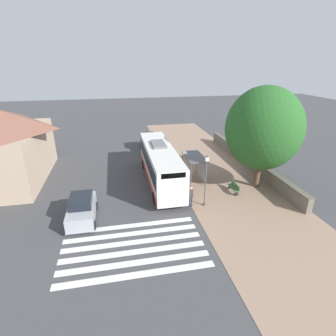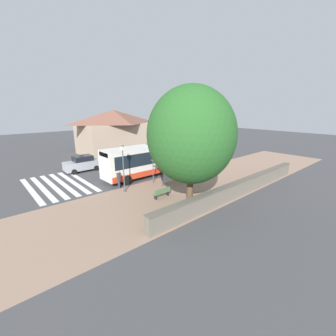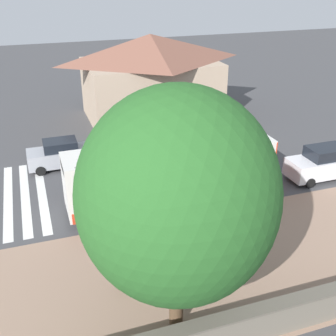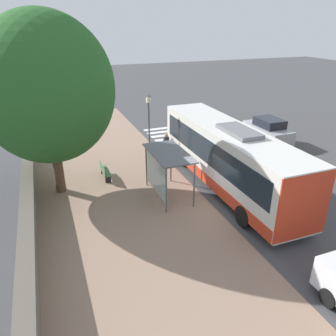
{
  "view_description": "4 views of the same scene",
  "coord_description": "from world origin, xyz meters",
  "px_view_note": "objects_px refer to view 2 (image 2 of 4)",
  "views": [
    {
      "loc": [
        5.52,
        24.79,
        11.02
      ],
      "look_at": [
        1.25,
        3.73,
        2.15
      ],
      "focal_mm": 28.0,
      "sensor_mm": 36.0,
      "label": 1
    },
    {
      "loc": [
        -18.33,
        16.91,
        7.55
      ],
      "look_at": [
        -1.23,
        1.89,
        1.37
      ],
      "focal_mm": 24.0,
      "sensor_mm": 36.0,
      "label": 2
    },
    {
      "loc": [
        -18.04,
        8.8,
        12.22
      ],
      "look_at": [
        1.58,
        2.04,
        2.21
      ],
      "focal_mm": 45.0,
      "sensor_mm": 36.0,
      "label": 3
    },
    {
      "loc": [
        -7.24,
        -12.28,
        8.52
      ],
      "look_at": [
        -1.23,
        3.35,
        1.01
      ],
      "focal_mm": 35.0,
      "sensor_mm": 36.0,
      "label": 4
    }
  ],
  "objects_px": {
    "bus_shelter": "(170,163)",
    "parked_car_behind_bus": "(209,155)",
    "street_lamp_near": "(123,165)",
    "bus": "(152,159)",
    "pedestrian": "(119,178)",
    "bench": "(162,193)",
    "shade_tree": "(191,136)",
    "parked_car_far_lane": "(82,164)"
  },
  "relations": [
    {
      "from": "bench",
      "to": "bus_shelter",
      "type": "bearing_deg",
      "value": -51.81
    },
    {
      "from": "bus",
      "to": "parked_car_behind_bus",
      "type": "xyz_separation_m",
      "value": [
        -0.24,
        -10.05,
        -0.88
      ]
    },
    {
      "from": "bus",
      "to": "parked_car_far_lane",
      "type": "relative_size",
      "value": 2.81
    },
    {
      "from": "bench",
      "to": "street_lamp_near",
      "type": "bearing_deg",
      "value": 26.75
    },
    {
      "from": "parked_car_behind_bus",
      "to": "parked_car_far_lane",
      "type": "bearing_deg",
      "value": 65.62
    },
    {
      "from": "bus_shelter",
      "to": "pedestrian",
      "type": "height_order",
      "value": "bus_shelter"
    },
    {
      "from": "bus",
      "to": "pedestrian",
      "type": "height_order",
      "value": "bus"
    },
    {
      "from": "bus",
      "to": "parked_car_behind_bus",
      "type": "bearing_deg",
      "value": -91.36
    },
    {
      "from": "bus_shelter",
      "to": "shade_tree",
      "type": "height_order",
      "value": "shade_tree"
    },
    {
      "from": "parked_car_behind_bus",
      "to": "shade_tree",
      "type": "bearing_deg",
      "value": 123.01
    },
    {
      "from": "pedestrian",
      "to": "parked_car_far_lane",
      "type": "height_order",
      "value": "parked_car_far_lane"
    },
    {
      "from": "bus",
      "to": "bus_shelter",
      "type": "relative_size",
      "value": 3.4
    },
    {
      "from": "street_lamp_near",
      "to": "parked_car_behind_bus",
      "type": "relative_size",
      "value": 0.95
    },
    {
      "from": "pedestrian",
      "to": "bench",
      "type": "bearing_deg",
      "value": -160.28
    },
    {
      "from": "pedestrian",
      "to": "bench",
      "type": "xyz_separation_m",
      "value": [
        -4.5,
        -1.61,
        -0.56
      ]
    },
    {
      "from": "bus_shelter",
      "to": "parked_car_behind_bus",
      "type": "xyz_separation_m",
      "value": [
        3.22,
        -10.33,
        -1.06
      ]
    },
    {
      "from": "bus_shelter",
      "to": "parked_car_behind_bus",
      "type": "relative_size",
      "value": 0.74
    },
    {
      "from": "bus",
      "to": "bus_shelter",
      "type": "distance_m",
      "value": 3.47
    },
    {
      "from": "pedestrian",
      "to": "street_lamp_near",
      "type": "relative_size",
      "value": 0.4
    },
    {
      "from": "bus_shelter",
      "to": "shade_tree",
      "type": "bearing_deg",
      "value": 153.42
    },
    {
      "from": "shade_tree",
      "to": "parked_car_behind_bus",
      "type": "xyz_separation_m",
      "value": [
        8.39,
        -12.91,
        -4.52
      ]
    },
    {
      "from": "bus_shelter",
      "to": "bench",
      "type": "xyz_separation_m",
      "value": [
        -2.61,
        3.32,
        -1.6
      ]
    },
    {
      "from": "bench",
      "to": "shade_tree",
      "type": "bearing_deg",
      "value": -163.93
    },
    {
      "from": "bus",
      "to": "pedestrian",
      "type": "bearing_deg",
      "value": 106.76
    },
    {
      "from": "street_lamp_near",
      "to": "bus_shelter",
      "type": "bearing_deg",
      "value": -98.36
    },
    {
      "from": "bus_shelter",
      "to": "bench",
      "type": "height_order",
      "value": "bus_shelter"
    },
    {
      "from": "pedestrian",
      "to": "bus",
      "type": "bearing_deg",
      "value": -73.24
    },
    {
      "from": "parked_car_behind_bus",
      "to": "bus_shelter",
      "type": "bearing_deg",
      "value": 107.32
    },
    {
      "from": "bus_shelter",
      "to": "bench",
      "type": "relative_size",
      "value": 2.04
    },
    {
      "from": "bus_shelter",
      "to": "pedestrian",
      "type": "xyz_separation_m",
      "value": [
        1.89,
        4.94,
        -1.04
      ]
    },
    {
      "from": "shade_tree",
      "to": "bus_shelter",
      "type": "bearing_deg",
      "value": -26.58
    },
    {
      "from": "bus",
      "to": "bench",
      "type": "bearing_deg",
      "value": 149.36
    },
    {
      "from": "pedestrian",
      "to": "street_lamp_near",
      "type": "distance_m",
      "value": 1.94
    },
    {
      "from": "bench",
      "to": "parked_car_far_lane",
      "type": "distance_m",
      "value": 13.01
    },
    {
      "from": "bus",
      "to": "bus_shelter",
      "type": "xyz_separation_m",
      "value": [
        -3.46,
        0.27,
        0.18
      ]
    },
    {
      "from": "street_lamp_near",
      "to": "shade_tree",
      "type": "xyz_separation_m",
      "value": [
        -5.91,
        -2.42,
        2.93
      ]
    },
    {
      "from": "street_lamp_near",
      "to": "parked_car_far_lane",
      "type": "relative_size",
      "value": 1.06
    },
    {
      "from": "bench",
      "to": "parked_car_far_lane",
      "type": "xyz_separation_m",
      "value": [
        12.86,
        1.87,
        0.45
      ]
    },
    {
      "from": "bus_shelter",
      "to": "parked_car_behind_bus",
      "type": "bearing_deg",
      "value": -72.68
    },
    {
      "from": "parked_car_behind_bus",
      "to": "parked_car_far_lane",
      "type": "height_order",
      "value": "parked_car_behind_bus"
    },
    {
      "from": "street_lamp_near",
      "to": "bus",
      "type": "bearing_deg",
      "value": -62.75
    },
    {
      "from": "bus",
      "to": "pedestrian",
      "type": "xyz_separation_m",
      "value": [
        -1.57,
        5.21,
        -0.86
      ]
    }
  ]
}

